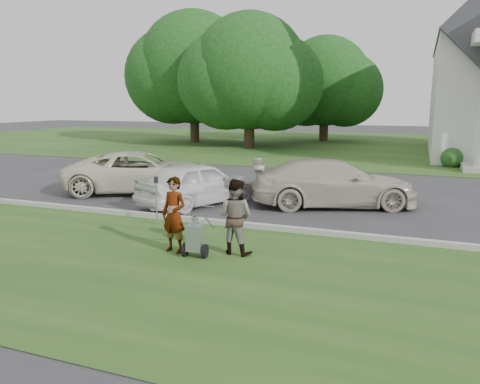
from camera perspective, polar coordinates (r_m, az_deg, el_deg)
The scene contains 14 objects.
ground at distance 11.99m, azimuth 1.33°, elevation -5.18°, with size 120.00×120.00×0.00m, color #333335.
grass_strip at distance 9.36m, azimuth -4.96°, elevation -9.89°, with size 80.00×7.00×0.01m, color #1F4C1A.
church_lawn at distance 38.19m, azimuth 15.17°, elevation 5.54°, with size 80.00×30.00×0.01m, color #1F4C1A.
curb at distance 12.47m, azimuth 2.19°, elevation -4.20°, with size 80.00×0.18×0.15m, color #9E9E93.
tree_left at distance 34.97m, azimuth 1.14°, elevation 13.83°, with size 10.63×8.40×9.71m.
tree_far at distance 40.12m, azimuth -5.69°, elevation 14.24°, with size 11.64×9.20×10.73m.
tree_back at distance 41.62m, azimuth 10.32°, elevation 12.67°, with size 9.61×7.60×8.89m.
striping_cart at distance 10.21m, azimuth -5.49°, elevation -5.70°, with size 0.55×1.07×0.97m.
person_left at distance 10.47m, azimuth -8.04°, elevation -2.86°, with size 0.62×0.41×1.70m, color #999999.
person_right at distance 10.28m, azimuth -0.59°, elevation -3.08°, with size 0.81×0.63×1.67m, color #999999.
parking_meter_near at distance 12.88m, azimuth -10.16°, elevation -0.28°, with size 0.10×0.09×1.37m.
car_a at distance 17.86m, azimuth -12.04°, elevation 2.40°, with size 2.51×5.44×1.51m, color beige.
car_b at distance 15.34m, azimuth -5.10°, elevation 1.08°, with size 1.69×4.20×1.43m, color white.
car_c at distance 15.38m, azimuth 11.29°, elevation 1.11°, with size 2.14×5.26×1.53m, color beige.
Camera 1 is at (3.87, -10.85, 3.32)m, focal length 35.00 mm.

